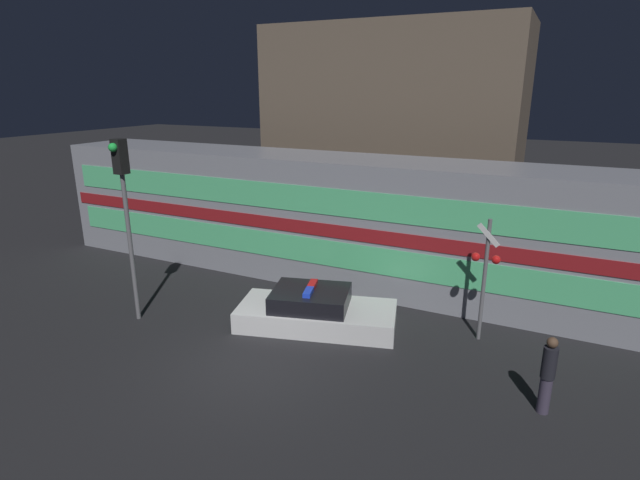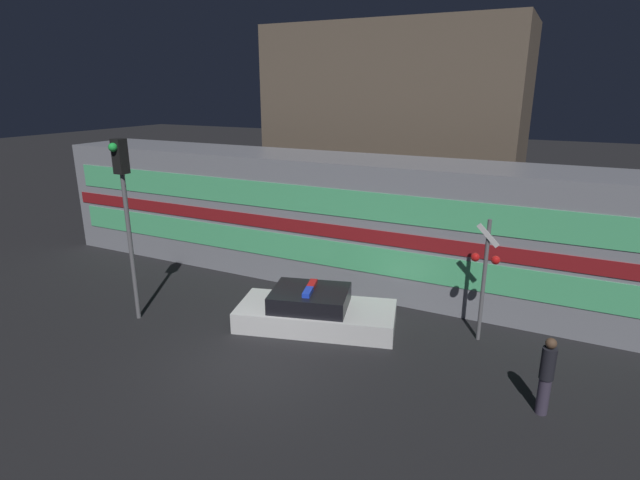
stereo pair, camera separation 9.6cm
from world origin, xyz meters
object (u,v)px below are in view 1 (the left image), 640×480
object	(u,v)px
police_car	(315,311)
crossing_signal_near	(485,271)
pedestrian	(548,375)
traffic_light_corner	(124,193)
train	(323,217)

from	to	relation	value
police_car	crossing_signal_near	world-z (taller)	crossing_signal_near
pedestrian	traffic_light_corner	bearing A→B (deg)	-177.60
police_car	pedestrian	xyz separation A→B (m)	(5.85, -1.39, 0.44)
pedestrian	crossing_signal_near	bearing A→B (deg)	123.44
crossing_signal_near	police_car	bearing A→B (deg)	-164.43
pedestrian	train	bearing A→B (deg)	145.64
crossing_signal_near	pedestrian	bearing A→B (deg)	-56.56
police_car	traffic_light_corner	xyz separation A→B (m)	(-4.71, -1.83, 3.19)
police_car	traffic_light_corner	world-z (taller)	traffic_light_corner
train	pedestrian	distance (m)	9.05
traffic_light_corner	pedestrian	bearing A→B (deg)	2.40
pedestrian	traffic_light_corner	xyz separation A→B (m)	(-10.55, -0.44, 2.76)
police_car	traffic_light_corner	bearing A→B (deg)	-174.32
police_car	crossing_signal_near	xyz separation A→B (m)	(4.16, 1.16, 1.49)
pedestrian	traffic_light_corner	world-z (taller)	traffic_light_corner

